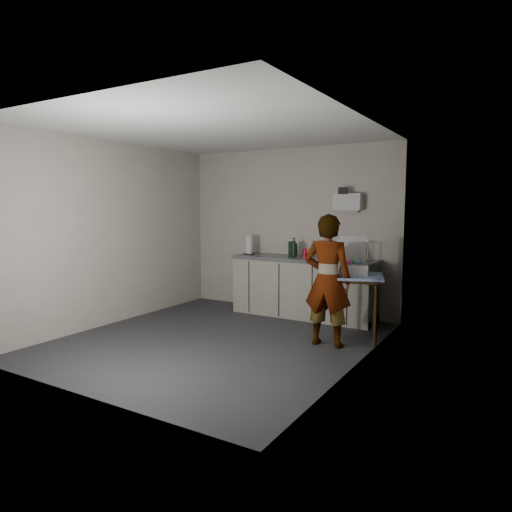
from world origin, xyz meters
The scene contains 15 objects.
ground centered at (0.00, 0.00, 0.00)m, with size 4.00×4.00×0.00m, color #252529.
wall_back centered at (0.00, 1.99, 1.30)m, with size 3.60×0.02×2.60m, color #B8AFA0.
wall_right centered at (1.79, 0.00, 1.30)m, with size 0.02×4.00×2.60m, color #B8AFA0.
wall_left centered at (-1.79, 0.00, 1.30)m, with size 0.02×4.00×2.60m, color #B8AFA0.
ceiling centered at (0.00, 0.00, 2.60)m, with size 3.60×4.00×0.01m, color white.
kitchen_counter centered at (0.40, 1.70, 0.43)m, with size 2.24×0.62×0.91m.
wall_shelf centered at (1.00, 1.92, 1.75)m, with size 0.42×0.18×0.37m.
side_table centered at (1.50, 0.86, 0.73)m, with size 0.82×0.82×0.84m.
standing_man centered at (1.26, 0.52, 0.80)m, with size 0.58×0.38×1.60m, color #B2A593.
soap_bottle centered at (0.24, 1.69, 1.06)m, with size 0.11×0.12×0.30m, color black.
soda_can centered at (0.40, 1.74, 0.98)m, with size 0.07×0.07×0.13m, color red.
dark_bottle centered at (0.19, 1.68, 1.03)m, with size 0.07×0.07×0.24m, color black.
paper_towel centered at (-0.55, 1.66, 1.06)m, with size 0.18×0.18×0.31m.
dish_rack centered at (1.13, 1.75, 0.98)m, with size 0.41×0.31×0.29m.
bakery_box centered at (1.45, 0.88, 0.94)m, with size 0.44×0.45×0.47m.
Camera 1 is at (3.30, -4.57, 1.69)m, focal length 32.00 mm.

